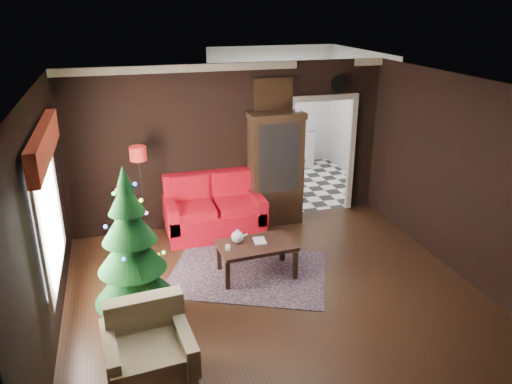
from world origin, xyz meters
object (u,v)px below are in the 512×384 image
object	(u,v)px
loveseat	(214,207)
christmas_tree	(131,245)
wall_clock	(339,84)
teapot	(237,237)
armchair	(148,351)
floor_lamp	(142,197)
coffee_table	(256,259)
kitchen_table	(283,173)
curio_cabinet	(275,171)

from	to	relation	value
loveseat	christmas_tree	bearing A→B (deg)	-123.42
wall_clock	teapot	bearing A→B (deg)	-142.07
christmas_tree	armchair	world-z (taller)	christmas_tree
floor_lamp	coffee_table	world-z (taller)	floor_lamp
coffee_table	teapot	xyz separation A→B (m)	(-0.25, 0.11, 0.34)
christmas_tree	kitchen_table	world-z (taller)	christmas_tree
loveseat	christmas_tree	world-z (taller)	christmas_tree
loveseat	christmas_tree	distance (m)	2.65
christmas_tree	coffee_table	world-z (taller)	christmas_tree
christmas_tree	coffee_table	distance (m)	2.02
coffee_table	floor_lamp	bearing A→B (deg)	135.66
teapot	wall_clock	distance (m)	3.42
loveseat	kitchen_table	world-z (taller)	loveseat
floor_lamp	wall_clock	distance (m)	3.87
kitchen_table	armchair	bearing A→B (deg)	-122.21
loveseat	armchair	world-z (taller)	loveseat
loveseat	kitchen_table	distance (m)	2.45
teapot	curio_cabinet	bearing A→B (deg)	55.75
coffee_table	kitchen_table	bearing A→B (deg)	64.57
teapot	kitchen_table	distance (m)	3.51
armchair	wall_clock	size ratio (longest dim) A/B	2.73
floor_lamp	armchair	bearing A→B (deg)	-93.34
loveseat	curio_cabinet	bearing A→B (deg)	10.83
floor_lamp	christmas_tree	size ratio (longest dim) A/B	0.89
floor_lamp	coffee_table	bearing A→B (deg)	-44.34
floor_lamp	armchair	xyz separation A→B (m)	(-0.19, -3.32, -0.37)
loveseat	coffee_table	world-z (taller)	loveseat
floor_lamp	kitchen_table	world-z (taller)	floor_lamp
floor_lamp	kitchen_table	distance (m)	3.45
loveseat	floor_lamp	distance (m)	1.22
wall_clock	kitchen_table	size ratio (longest dim) A/B	0.43
loveseat	coffee_table	bearing A→B (deg)	-78.46
christmas_tree	teapot	distance (m)	1.73
loveseat	wall_clock	xyz separation A→B (m)	(2.35, 0.40, 1.88)
curio_cabinet	loveseat	bearing A→B (deg)	-169.17
loveseat	curio_cabinet	size ratio (longest dim) A/B	0.89
wall_clock	curio_cabinet	bearing A→B (deg)	-171.47
christmas_tree	wall_clock	distance (m)	4.75
armchair	floor_lamp	bearing A→B (deg)	81.34
curio_cabinet	wall_clock	size ratio (longest dim) A/B	5.94
loveseat	floor_lamp	bearing A→B (deg)	-177.42
wall_clock	kitchen_table	bearing A→B (deg)	113.75
teapot	kitchen_table	xyz separation A→B (m)	(1.74, 3.04, -0.22)
coffee_table	teapot	world-z (taller)	teapot
armchair	coffee_table	world-z (taller)	armchair
loveseat	teapot	world-z (taller)	loveseat
armchair	wall_clock	bearing A→B (deg)	40.12
christmas_tree	teapot	world-z (taller)	christmas_tree
kitchen_table	floor_lamp	bearing A→B (deg)	-150.17
curio_cabinet	floor_lamp	size ratio (longest dim) A/B	1.15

